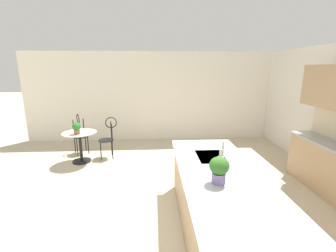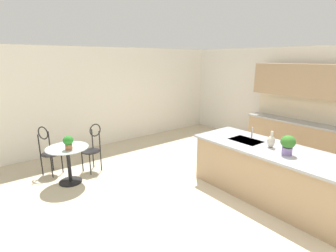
# 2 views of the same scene
# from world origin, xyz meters

# --- Properties ---
(ground_plane) EXTENTS (40.00, 40.00, 0.00)m
(ground_plane) POSITION_xyz_m (0.00, 0.00, 0.00)
(ground_plane) COLOR beige
(wall_back) EXTENTS (9.00, 0.12, 2.70)m
(wall_back) POSITION_xyz_m (0.00, 3.66, 1.35)
(wall_back) COLOR silver
(wall_back) RESTS_ON ground
(wall_left_window) EXTENTS (0.12, 7.80, 2.70)m
(wall_left_window) POSITION_xyz_m (-4.26, 0.00, 1.35)
(wall_left_window) COLOR silver
(wall_left_window) RESTS_ON ground
(kitchen_island) EXTENTS (2.80, 1.06, 0.92)m
(kitchen_island) POSITION_xyz_m (0.30, 0.85, 0.46)
(kitchen_island) COLOR tan
(kitchen_island) RESTS_ON ground
(back_counter_run) EXTENTS (2.44, 0.64, 1.52)m
(back_counter_run) POSITION_xyz_m (-0.40, 3.21, 0.49)
(back_counter_run) COLOR tan
(back_counter_run) RESTS_ON ground
(upper_cabinet_run) EXTENTS (2.40, 0.36, 0.76)m
(upper_cabinet_run) POSITION_xyz_m (-0.40, 3.18, 1.90)
(upper_cabinet_run) COLOR tan
(upper_cabinet_run) RESTS_ON back_counter_run
(bistro_table) EXTENTS (0.80, 0.80, 0.74)m
(bistro_table) POSITION_xyz_m (-2.44, -1.77, 0.45)
(bistro_table) COLOR black
(bistro_table) RESTS_ON ground
(chair_near_window) EXTENTS (0.52, 0.52, 1.04)m
(chair_near_window) POSITION_xyz_m (-3.11, -1.97, 0.57)
(chair_near_window) COLOR black
(chair_near_window) RESTS_ON ground
(chair_by_island) EXTENTS (0.46, 0.52, 1.04)m
(chair_by_island) POSITION_xyz_m (-2.71, -1.16, 0.57)
(chair_by_island) COLOR black
(chair_by_island) RESTS_ON ground
(sink_faucet) EXTENTS (0.02, 0.02, 0.22)m
(sink_faucet) POSITION_xyz_m (-0.25, 1.03, 1.03)
(sink_faucet) COLOR #B2B5BA
(sink_faucet) RESTS_ON kitchen_island
(potted_plant_on_table) EXTENTS (0.19, 0.19, 0.27)m
(potted_plant_on_table) POSITION_xyz_m (-2.30, -1.78, 0.89)
(potted_plant_on_table) COLOR #9E603D
(potted_plant_on_table) RESTS_ON bistro_table
(potted_plant_counter_near) EXTENTS (0.23, 0.23, 0.32)m
(potted_plant_counter_near) POSITION_xyz_m (0.60, 0.73, 1.10)
(potted_plant_counter_near) COLOR #7A669E
(potted_plant_counter_near) RESTS_ON kitchen_island
(vase_on_counter) EXTENTS (0.13, 0.13, 0.29)m
(vase_on_counter) POSITION_xyz_m (0.25, 0.85, 1.03)
(vase_on_counter) COLOR #BCB29E
(vase_on_counter) RESTS_ON kitchen_island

